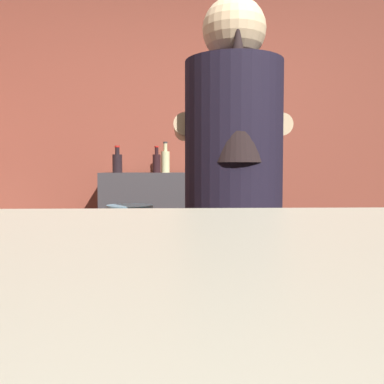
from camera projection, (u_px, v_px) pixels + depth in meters
wall_back at (194, 141)px, 3.54m from camera, size 5.20×0.10×2.70m
prep_counter at (285, 313)px, 2.00m from camera, size 2.10×0.60×0.90m
back_shelf at (166, 244)px, 3.29m from camera, size 0.97×0.36×1.09m
bartender at (233, 207)px, 1.51m from camera, size 0.42×0.51×1.71m
mixing_bowl at (130, 211)px, 1.95m from camera, size 0.21×0.21×0.06m
chefs_knife at (283, 217)px, 1.93m from camera, size 0.24×0.09×0.01m
bottle_olive_oil at (117, 162)px, 3.21m from camera, size 0.07×0.07×0.20m
bottle_vinegar at (157, 162)px, 3.23m from camera, size 0.06×0.06×0.20m
bottle_soy at (165, 161)px, 3.30m from camera, size 0.07×0.07×0.24m
bottle_hot_sauce at (218, 159)px, 3.24m from camera, size 0.07×0.07×0.26m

